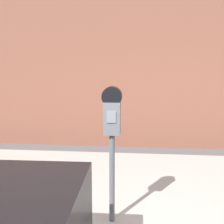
{
  "coord_description": "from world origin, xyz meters",
  "views": [
    {
      "loc": [
        0.27,
        -1.63,
        1.76
      ],
      "look_at": [
        -0.01,
        1.3,
        1.24
      ],
      "focal_mm": 50.0,
      "sensor_mm": 36.0,
      "label": 1
    }
  ],
  "objects": [
    {
      "name": "sidewalk",
      "position": [
        0.0,
        2.2,
        0.06
      ],
      "size": [
        24.0,
        2.8,
        0.12
      ],
      "color": "#BCB7AD",
      "rests_on": "ground_plane"
    },
    {
      "name": "parking_meter",
      "position": [
        -0.01,
        1.3,
        1.11
      ],
      "size": [
        0.19,
        0.13,
        1.37
      ],
      "color": "slate",
      "rests_on": "sidewalk"
    }
  ]
}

